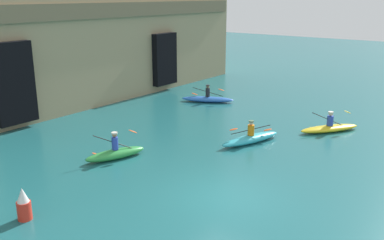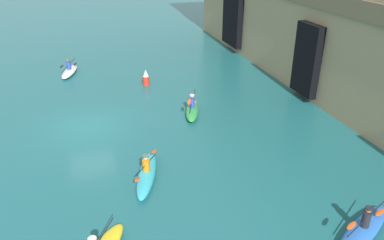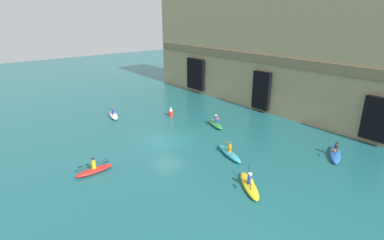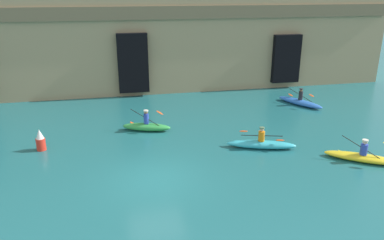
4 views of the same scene
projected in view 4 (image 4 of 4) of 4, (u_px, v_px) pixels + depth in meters
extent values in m
plane|color=#1E6066|center=(155.00, 179.00, 16.26)|extent=(120.00, 120.00, 0.00)
cube|color=#9E8966|center=(134.00, 2.00, 29.74)|extent=(41.15, 6.85, 13.59)
cube|color=brown|center=(138.00, 13.00, 26.76)|extent=(40.33, 0.24, 0.95)
cube|color=black|center=(133.00, 63.00, 27.76)|extent=(2.24, 0.70, 4.38)
cube|color=black|center=(286.00, 59.00, 30.25)|extent=(2.27, 0.70, 3.84)
ellipsoid|color=yellow|center=(362.00, 158.00, 17.86)|extent=(3.34, 2.64, 0.34)
cylinder|color=#2D47B7|center=(364.00, 149.00, 17.71)|extent=(0.34, 0.34, 0.53)
sphere|color=beige|center=(365.00, 142.00, 17.59)|extent=(0.22, 0.22, 0.22)
cylinder|color=silver|center=(365.00, 140.00, 17.56)|extent=(0.28, 0.28, 0.06)
cylinder|color=black|center=(364.00, 149.00, 17.70)|extent=(1.54, 1.49, 0.97)
ellipsoid|color=yellow|center=(342.00, 153.00, 18.31)|extent=(0.43, 0.42, 0.22)
ellipsoid|color=#33B2C6|center=(261.00, 144.00, 19.29)|extent=(3.61, 1.80, 0.40)
cylinder|color=orange|center=(261.00, 136.00, 19.13)|extent=(0.33, 0.33, 0.52)
sphere|color=beige|center=(262.00, 129.00, 19.01)|extent=(0.21, 0.21, 0.21)
cylinder|color=#4C6B4C|center=(262.00, 128.00, 18.98)|extent=(0.26, 0.26, 0.06)
cylinder|color=black|center=(262.00, 136.00, 19.13)|extent=(1.80, 1.20, 0.29)
ellipsoid|color=#D84C19|center=(280.00, 140.00, 18.84)|extent=(0.47, 0.39, 0.10)
ellipsoid|color=#D84C19|center=(244.00, 131.00, 19.41)|extent=(0.47, 0.39, 0.10)
ellipsoid|color=green|center=(147.00, 127.00, 21.65)|extent=(2.89, 1.58, 0.44)
cylinder|color=#2D47B7|center=(146.00, 119.00, 21.48)|extent=(0.29, 0.29, 0.58)
sphere|color=#9E704C|center=(146.00, 112.00, 21.35)|extent=(0.22, 0.22, 0.22)
cylinder|color=silver|center=(146.00, 111.00, 21.32)|extent=(0.27, 0.27, 0.06)
cylinder|color=black|center=(146.00, 118.00, 21.48)|extent=(1.70, 0.95, 0.97)
ellipsoid|color=#D84C19|center=(133.00, 124.00, 21.84)|extent=(0.45, 0.36, 0.24)
ellipsoid|color=#D84C19|center=(160.00, 113.00, 21.11)|extent=(0.45, 0.36, 0.24)
ellipsoid|color=blue|center=(300.00, 102.00, 26.43)|extent=(2.38, 3.52, 0.38)
cylinder|color=#232328|center=(301.00, 96.00, 26.26)|extent=(0.29, 0.29, 0.60)
sphere|color=#9E704C|center=(301.00, 90.00, 26.13)|extent=(0.20, 0.20, 0.20)
cylinder|color=#232328|center=(301.00, 89.00, 26.10)|extent=(0.25, 0.25, 0.06)
cylinder|color=black|center=(301.00, 95.00, 26.25)|extent=(0.74, 2.02, 0.51)
ellipsoid|color=#D84C19|center=(311.00, 95.00, 25.42)|extent=(0.32, 0.48, 0.14)
ellipsoid|color=#D84C19|center=(291.00, 95.00, 27.08)|extent=(0.32, 0.48, 0.14)
cylinder|color=red|center=(41.00, 144.00, 19.03)|extent=(0.47, 0.47, 0.63)
cone|color=white|center=(39.00, 134.00, 18.84)|extent=(0.40, 0.40, 0.49)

